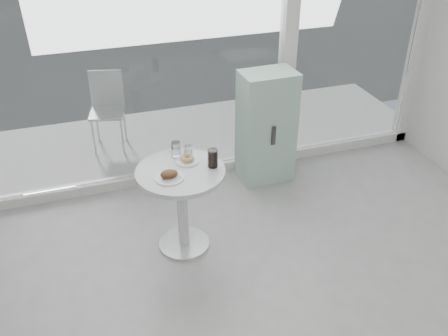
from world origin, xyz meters
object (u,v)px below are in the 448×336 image
object	(u,v)px
patio_chair	(107,105)
water_tumbler_a	(176,150)
mint_cabinet	(266,127)
main_table	(182,193)
plate_fritter	(170,175)
water_tumbler_b	(188,152)
cola_glass	(213,159)
plate_donut	(187,160)

from	to	relation	value
patio_chair	water_tumbler_a	world-z (taller)	patio_chair
mint_cabinet	patio_chair	size ratio (longest dim) A/B	1.36
mint_cabinet	patio_chair	distance (m)	1.85
main_table	water_tumbler_a	distance (m)	0.36
mint_cabinet	plate_fritter	bearing A→B (deg)	-144.00
plate_fritter	water_tumbler_b	world-z (taller)	water_tumbler_b
mint_cabinet	plate_fritter	distance (m)	1.52
water_tumbler_a	water_tumbler_b	world-z (taller)	water_tumbler_a
main_table	water_tumbler_b	bearing A→B (deg)	56.80
cola_glass	plate_fritter	bearing A→B (deg)	-170.49
mint_cabinet	water_tumbler_b	distance (m)	1.19
water_tumbler_b	plate_donut	bearing A→B (deg)	-113.30
mint_cabinet	patio_chair	bearing A→B (deg)	140.26
plate_fritter	water_tumbler_a	bearing A→B (deg)	68.40
patio_chair	plate_donut	bearing A→B (deg)	-63.00
mint_cabinet	cola_glass	bearing A→B (deg)	-135.52
mint_cabinet	plate_fritter	world-z (taller)	mint_cabinet
mint_cabinet	water_tumbler_b	bearing A→B (deg)	-147.76
plate_donut	water_tumbler_a	distance (m)	0.15
patio_chair	water_tumbler_b	world-z (taller)	patio_chair
water_tumbler_a	water_tumbler_b	bearing A→B (deg)	-34.48
mint_cabinet	water_tumbler_b	size ratio (longest dim) A/B	10.59
main_table	water_tumbler_a	world-z (taller)	water_tumbler_a
water_tumbler_b	cola_glass	world-z (taller)	cola_glass
main_table	cola_glass	world-z (taller)	cola_glass
main_table	plate_fritter	size ratio (longest dim) A/B	3.40
plate_fritter	main_table	bearing A→B (deg)	40.22
mint_cabinet	cola_glass	distance (m)	1.21
patio_chair	water_tumbler_a	distance (m)	1.79
main_table	water_tumbler_a	xyz separation A→B (m)	(0.02, 0.24, 0.27)
main_table	plate_donut	distance (m)	0.28
patio_chair	plate_fritter	bearing A→B (deg)	-69.51
mint_cabinet	water_tumbler_a	distance (m)	1.24
water_tumbler_a	patio_chair	bearing A→B (deg)	102.62
cola_glass	patio_chair	bearing A→B (deg)	107.40
plate_donut	water_tumbler_b	world-z (taller)	water_tumbler_b
main_table	cola_glass	bearing A→B (deg)	-5.97
main_table	cola_glass	size ratio (longest dim) A/B	4.97
main_table	plate_donut	world-z (taller)	plate_donut
plate_donut	cola_glass	size ratio (longest dim) A/B	1.27
main_table	patio_chair	world-z (taller)	patio_chair
main_table	plate_donut	bearing A→B (deg)	51.89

